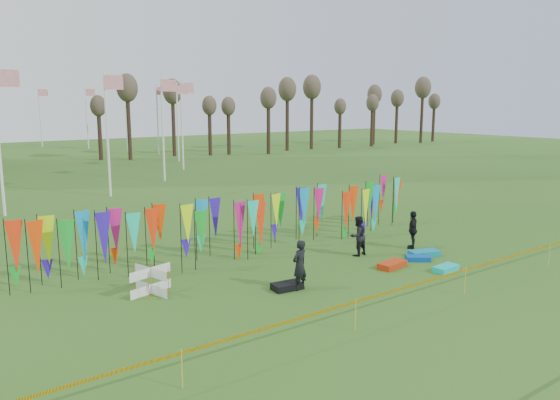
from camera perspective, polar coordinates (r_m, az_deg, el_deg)
ground at (r=17.26m, az=9.87°, el=-10.55°), size 160.00×160.00×0.00m
banner_row at (r=22.21m, az=-2.52°, el=-1.86°), size 18.64×0.64×2.31m
caution_tape_near at (r=16.11m, az=12.37°, el=-9.23°), size 26.00×0.02×0.90m
tree_line at (r=70.35m, az=2.40°, el=10.29°), size 53.92×1.92×7.84m
box_kite at (r=18.07m, az=-13.34°, el=-8.20°), size 0.81×0.81×0.90m
person_left at (r=17.91m, az=2.06°, el=-6.81°), size 0.70×0.58×1.67m
person_mid at (r=22.01m, az=8.12°, el=-3.74°), size 0.81×0.52×1.61m
person_right at (r=23.53m, az=13.70°, el=-3.04°), size 1.07×1.00×1.60m
kite_bag_turquoise at (r=20.89m, az=16.94°, el=-6.85°), size 1.07×0.60×0.21m
kite_bag_blue at (r=21.94m, az=14.21°, el=-5.92°), size 1.02×0.94×0.19m
kite_bag_red at (r=20.84m, az=11.64°, el=-6.63°), size 1.28×0.73×0.22m
kite_bag_black at (r=18.12m, az=0.72°, el=-8.99°), size 1.03×0.67×0.22m
kite_bag_teal at (r=22.62m, az=14.84°, el=-5.41°), size 1.31×0.90×0.23m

